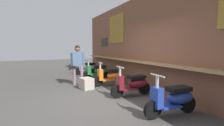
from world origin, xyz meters
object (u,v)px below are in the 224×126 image
object	(u,v)px
scooter_green	(98,71)
scooter_maroon	(133,84)
scooter_orange	(111,76)
shopper_with_handbag	(77,61)
scooter_silver	(88,68)
scooter_blue	(174,99)
merchandise_crate	(86,83)

from	to	relation	value
scooter_green	scooter_maroon	bearing A→B (deg)	90.79
scooter_orange	shopper_with_handbag	world-z (taller)	shopper_with_handbag
scooter_silver	scooter_blue	xyz separation A→B (m)	(6.40, -0.00, 0.00)
scooter_maroon	scooter_blue	xyz separation A→B (m)	(1.68, -0.00, 0.00)
scooter_maroon	scooter_blue	distance (m)	1.68
scooter_orange	merchandise_crate	distance (m)	1.12
shopper_with_handbag	scooter_green	bearing A→B (deg)	141.14
scooter_silver	scooter_green	xyz separation A→B (m)	(1.54, 0.00, 0.00)
scooter_silver	scooter_orange	xyz separation A→B (m)	(3.10, -0.00, 0.00)
shopper_with_handbag	scooter_blue	bearing A→B (deg)	32.40
scooter_green	shopper_with_handbag	xyz separation A→B (m)	(0.90, -1.24, 0.60)
scooter_orange	merchandise_crate	xyz separation A→B (m)	(0.12, -1.10, -0.18)
scooter_green	scooter_maroon	world-z (taller)	same
scooter_silver	merchandise_crate	bearing A→B (deg)	68.15
scooter_green	shopper_with_handbag	distance (m)	1.65
scooter_silver	shopper_with_handbag	size ratio (longest dim) A/B	0.86
shopper_with_handbag	merchandise_crate	bearing A→B (deg)	25.15
scooter_silver	scooter_maroon	xyz separation A→B (m)	(4.72, 0.00, 0.00)
scooter_green	scooter_orange	world-z (taller)	same
merchandise_crate	scooter_green	bearing A→B (deg)	146.73
scooter_green	scooter_orange	distance (m)	1.55
scooter_orange	scooter_maroon	xyz separation A→B (m)	(1.63, 0.00, 0.00)
scooter_maroon	shopper_with_handbag	size ratio (longest dim) A/B	0.86
scooter_silver	merchandise_crate	xyz separation A→B (m)	(3.22, -1.10, -0.18)
scooter_orange	scooter_maroon	bearing A→B (deg)	93.47
scooter_orange	scooter_blue	bearing A→B (deg)	93.47
shopper_with_handbag	merchandise_crate	size ratio (longest dim) A/B	3.25
shopper_with_handbag	merchandise_crate	world-z (taller)	shopper_with_handbag
scooter_orange	shopper_with_handbag	distance (m)	1.52
scooter_silver	scooter_orange	bearing A→B (deg)	87.01
scooter_green	shopper_with_handbag	world-z (taller)	shopper_with_handbag
scooter_silver	scooter_orange	distance (m)	3.10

